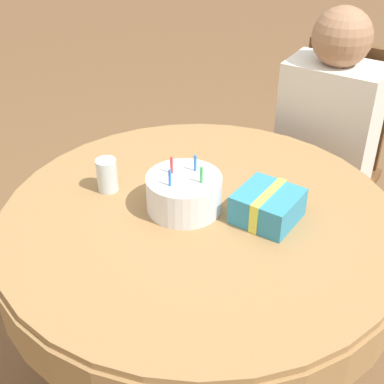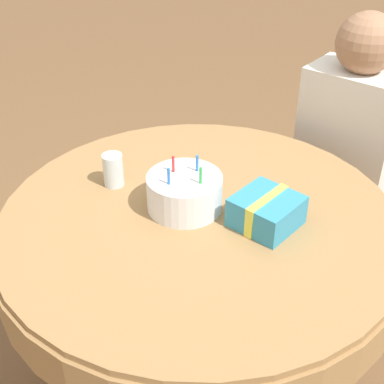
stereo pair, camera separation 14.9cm
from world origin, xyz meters
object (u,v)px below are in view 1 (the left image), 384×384
at_px(chair, 329,157).
at_px(person, 326,127).
at_px(drinking_glass, 107,175).
at_px(gift_box, 268,206).
at_px(birthday_cake, 184,193).

bearing_deg(chair, person, -90.00).
bearing_deg(chair, drinking_glass, -113.39).
distance_m(person, drinking_glass, 0.90).
height_order(person, gift_box, person).
bearing_deg(person, drinking_glass, -115.80).
height_order(birthday_cake, drinking_glass, birthday_cake).
bearing_deg(person, chair, 90.00).
height_order(chair, drinking_glass, chair).
distance_m(chair, birthday_cake, 0.91).
bearing_deg(chair, gift_box, -84.32).
height_order(chair, birthday_cake, chair).
bearing_deg(person, gift_box, -83.55).
bearing_deg(drinking_glass, person, 66.49).
relative_size(chair, birthday_cake, 4.41).
bearing_deg(birthday_cake, chair, 82.76).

